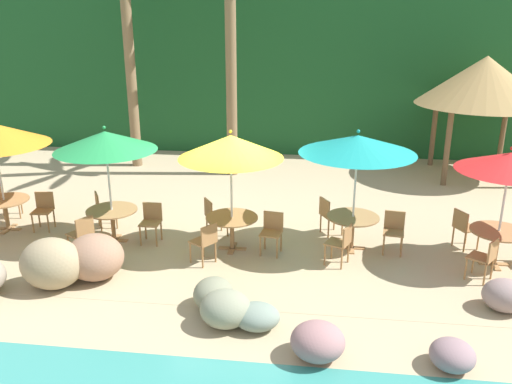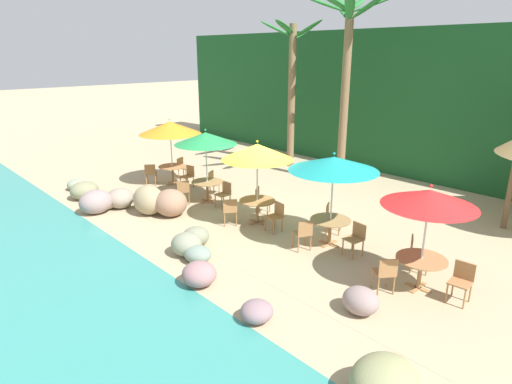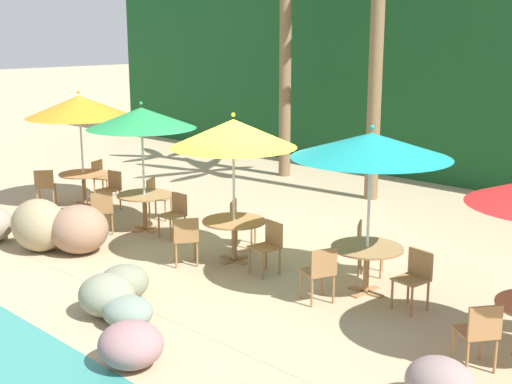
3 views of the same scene
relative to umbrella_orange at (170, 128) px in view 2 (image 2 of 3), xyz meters
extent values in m
plane|color=tan|center=(5.29, -0.17, -2.27)|extent=(120.00, 120.00, 0.00)
cube|color=tan|center=(5.29, -0.17, -2.26)|extent=(18.00, 5.20, 0.01)
cube|color=#194C23|center=(5.29, 8.83, 0.73)|extent=(28.00, 2.40, 6.00)
ellipsoid|color=gray|center=(5.74, -3.26, -1.97)|extent=(0.84, 0.78, 0.60)
ellipsoid|color=gray|center=(1.13, -3.66, -1.88)|extent=(0.92, 1.08, 0.78)
ellipsoid|color=gray|center=(0.98, -3.63, -2.03)|extent=(0.81, 0.84, 0.47)
ellipsoid|color=gray|center=(-1.86, -3.14, -2.06)|extent=(0.65, 0.71, 0.42)
ellipsoid|color=gray|center=(1.17, -2.84, -1.93)|extent=(0.96, 0.92, 0.68)
ellipsoid|color=gray|center=(6.24, -3.28, -2.06)|extent=(0.75, 0.65, 0.42)
ellipsoid|color=gray|center=(-0.57, -3.35, -1.95)|extent=(0.98, 1.00, 0.64)
ellipsoid|color=#888458|center=(0.98, -3.26, -2.00)|extent=(0.72, 0.83, 0.53)
ellipsoid|color=gray|center=(10.35, -2.20, -1.99)|extent=(0.76, 0.68, 0.56)
ellipsoid|color=#987057|center=(3.00, -2.00, -1.83)|extent=(1.10, 1.04, 0.88)
ellipsoid|color=gray|center=(9.13, -3.93, -2.05)|extent=(0.64, 0.66, 0.43)
ellipsoid|color=gray|center=(7.23, -3.93, -1.99)|extent=(0.80, 0.78, 0.55)
ellipsoid|color=gray|center=(5.44, -2.77, -2.00)|extent=(0.69, 0.78, 0.54)
ellipsoid|color=#9C8865|center=(2.38, -2.43, -1.79)|extent=(1.15, 0.94, 0.96)
ellipsoid|color=#8C8E5E|center=(11.93, -3.93, -1.92)|extent=(0.98, 1.14, 0.70)
cylinder|color=silver|center=(0.00, 0.00, -1.08)|extent=(0.04, 0.04, 2.37)
cone|color=orange|center=(0.00, 0.00, 0.00)|extent=(2.39, 2.39, 0.49)
sphere|color=orange|center=(0.00, 0.00, 0.32)|extent=(0.07, 0.07, 0.07)
cube|color=#A37547|center=(0.00, 0.00, -2.25)|extent=(0.60, 0.12, 0.03)
cube|color=#A37547|center=(0.00, 0.00, -2.25)|extent=(0.12, 0.60, 0.03)
cylinder|color=#A37547|center=(0.00, 0.00, -1.90)|extent=(0.09, 0.09, 0.71)
cylinder|color=#A37547|center=(0.00, 0.00, -1.54)|extent=(1.10, 1.10, 0.03)
cylinder|color=#9E7042|center=(1.04, -0.07, -2.04)|extent=(0.04, 0.04, 0.45)
cylinder|color=#9E7042|center=(0.69, -0.11, -2.04)|extent=(0.04, 0.04, 0.45)
cylinder|color=#9E7042|center=(1.00, 0.29, -2.04)|extent=(0.04, 0.04, 0.45)
cylinder|color=#9E7042|center=(0.65, 0.25, -2.04)|extent=(0.04, 0.04, 0.45)
cube|color=#9E7042|center=(0.85, 0.09, -1.80)|extent=(0.46, 0.46, 0.03)
cube|color=#9E7042|center=(0.82, 0.29, -1.61)|extent=(0.42, 0.08, 0.42)
cylinder|color=#9E7042|center=(-0.24, 1.02, -2.04)|extent=(0.04, 0.04, 0.45)
cylinder|color=#9E7042|center=(-0.10, 0.69, -2.04)|extent=(0.04, 0.04, 0.45)
cylinder|color=#9E7042|center=(-0.56, 0.88, -2.04)|extent=(0.04, 0.04, 0.45)
cylinder|color=#9E7042|center=(-0.43, 0.55, -2.04)|extent=(0.04, 0.04, 0.45)
cube|color=#9E7042|center=(-0.33, 0.78, -1.80)|extent=(0.55, 0.55, 0.03)
cube|color=#9E7042|center=(-0.51, 0.71, -1.61)|extent=(0.20, 0.40, 0.42)
cylinder|color=#9E7042|center=(-0.77, -0.70, -2.04)|extent=(0.04, 0.04, 0.45)
cylinder|color=#9E7042|center=(-0.55, -0.42, -2.04)|extent=(0.04, 0.04, 0.45)
cylinder|color=#9E7042|center=(-0.49, -0.92, -2.04)|extent=(0.04, 0.04, 0.45)
cylinder|color=#9E7042|center=(-0.27, -0.64, -2.04)|extent=(0.04, 0.04, 0.45)
cube|color=#9E7042|center=(-0.52, -0.67, -1.80)|extent=(0.59, 0.59, 0.03)
cube|color=#9E7042|center=(-0.36, -0.79, -1.61)|extent=(0.29, 0.35, 0.42)
cylinder|color=silver|center=(2.68, -0.29, -1.08)|extent=(0.04, 0.04, 2.37)
cone|color=#238E47|center=(2.68, -0.29, 0.00)|extent=(2.14, 2.14, 0.41)
sphere|color=#238E47|center=(2.68, -0.29, 0.29)|extent=(0.07, 0.07, 0.07)
cube|color=#A37547|center=(2.68, -0.29, -2.25)|extent=(0.60, 0.12, 0.03)
cube|color=#A37547|center=(2.68, -0.29, -2.25)|extent=(0.12, 0.60, 0.03)
cylinder|color=#A37547|center=(2.68, -0.29, -1.90)|extent=(0.09, 0.09, 0.71)
cylinder|color=#A37547|center=(2.68, -0.29, -1.54)|extent=(1.10, 1.10, 0.03)
cylinder|color=#9E7042|center=(3.71, -0.47, -2.04)|extent=(0.04, 0.04, 0.45)
cylinder|color=#9E7042|center=(3.35, -0.47, -2.04)|extent=(0.04, 0.04, 0.45)
cylinder|color=#9E7042|center=(3.71, -0.11, -2.04)|extent=(0.04, 0.04, 0.45)
cylinder|color=#9E7042|center=(3.36, -0.11, -2.04)|extent=(0.04, 0.04, 0.45)
cube|color=#9E7042|center=(3.53, -0.29, -1.80)|extent=(0.42, 0.42, 0.03)
cube|color=#9E7042|center=(3.53, -0.09, -1.61)|extent=(0.42, 0.04, 0.42)
cylinder|color=#9E7042|center=(2.31, 0.69, -2.04)|extent=(0.04, 0.04, 0.45)
cylinder|color=#9E7042|center=(2.49, 0.38, -2.04)|extent=(0.04, 0.04, 0.45)
cylinder|color=#9E7042|center=(2.00, 0.50, -2.04)|extent=(0.04, 0.04, 0.45)
cylinder|color=#9E7042|center=(2.19, 0.20, -2.04)|extent=(0.04, 0.04, 0.45)
cube|color=#9E7042|center=(2.25, 0.44, -1.80)|extent=(0.58, 0.58, 0.03)
cube|color=#9E7042|center=(2.08, 0.34, -1.61)|extent=(0.25, 0.38, 0.42)
cylinder|color=#9E7042|center=(2.02, -1.10, -2.04)|extent=(0.04, 0.04, 0.45)
cylinder|color=#9E7042|center=(2.20, -0.79, -2.04)|extent=(0.04, 0.04, 0.45)
cylinder|color=#9E7042|center=(2.33, -1.27, -2.04)|extent=(0.04, 0.04, 0.45)
cylinder|color=#9E7042|center=(2.51, -0.96, -2.04)|extent=(0.04, 0.04, 0.45)
cube|color=#9E7042|center=(2.27, -1.03, -1.80)|extent=(0.57, 0.57, 0.03)
cube|color=#9E7042|center=(2.44, -1.13, -1.61)|extent=(0.24, 0.38, 0.42)
cylinder|color=silver|center=(5.35, -0.38, -1.09)|extent=(0.04, 0.04, 2.35)
cone|color=yellow|center=(5.35, -0.38, -0.01)|extent=(2.15, 2.15, 0.47)
sphere|color=yellow|center=(5.35, -0.38, 0.30)|extent=(0.07, 0.07, 0.07)
cube|color=#A37547|center=(5.35, -0.38, -2.25)|extent=(0.60, 0.12, 0.03)
cube|color=#A37547|center=(5.35, -0.38, -2.25)|extent=(0.12, 0.60, 0.03)
cylinder|color=#A37547|center=(5.35, -0.38, -1.90)|extent=(0.09, 0.09, 0.71)
cylinder|color=#A37547|center=(5.35, -0.38, -1.54)|extent=(1.10, 1.10, 0.03)
cylinder|color=#9E7042|center=(6.34, -0.71, -2.04)|extent=(0.04, 0.04, 0.45)
cylinder|color=#9E7042|center=(5.99, -0.66, -2.04)|extent=(0.04, 0.04, 0.45)
cylinder|color=#9E7042|center=(6.39, -0.36, -2.04)|extent=(0.04, 0.04, 0.45)
cylinder|color=#9E7042|center=(6.04, -0.31, -2.04)|extent=(0.04, 0.04, 0.45)
cube|color=#9E7042|center=(6.19, -0.51, -1.80)|extent=(0.48, 0.48, 0.03)
cube|color=#9E7042|center=(6.22, -0.31, -1.61)|extent=(0.42, 0.10, 0.42)
cylinder|color=#9E7042|center=(4.93, 0.57, -2.04)|extent=(0.04, 0.04, 0.45)
cylinder|color=#9E7042|center=(5.13, 0.28, -2.04)|extent=(0.04, 0.04, 0.45)
cylinder|color=#9E7042|center=(4.63, 0.38, -2.04)|extent=(0.04, 0.04, 0.45)
cylinder|color=#9E7042|center=(4.83, 0.08, -2.04)|extent=(0.04, 0.04, 0.45)
cube|color=#9E7042|center=(4.88, 0.33, -1.80)|extent=(0.58, 0.58, 0.03)
cube|color=#9E7042|center=(4.71, 0.22, -1.61)|extent=(0.26, 0.37, 0.42)
cylinder|color=#9E7042|center=(4.63, -1.13, -2.04)|extent=(0.04, 0.04, 0.45)
cylinder|color=#9E7042|center=(4.83, -0.84, -2.04)|extent=(0.04, 0.04, 0.45)
cylinder|color=#9E7042|center=(4.92, -1.33, -2.04)|extent=(0.04, 0.04, 0.45)
cylinder|color=#9E7042|center=(5.12, -1.04, -2.04)|extent=(0.04, 0.04, 0.45)
cube|color=#9E7042|center=(4.87, -1.09, -1.80)|extent=(0.58, 0.58, 0.03)
cube|color=#9E7042|center=(5.04, -1.20, -1.61)|extent=(0.26, 0.37, 0.42)
cylinder|color=silver|center=(7.87, -0.03, -1.07)|extent=(0.04, 0.04, 2.39)
cone|color=teal|center=(7.87, -0.03, 0.03)|extent=(2.38, 2.38, 0.37)
sphere|color=teal|center=(7.87, -0.03, 0.29)|extent=(0.07, 0.07, 0.07)
cube|color=#A37547|center=(7.87, -0.03, -2.25)|extent=(0.60, 0.12, 0.03)
cube|color=#A37547|center=(7.87, -0.03, -2.25)|extent=(0.12, 0.60, 0.03)
cylinder|color=#A37547|center=(7.87, -0.03, -1.90)|extent=(0.09, 0.09, 0.71)
cylinder|color=#A37547|center=(7.87, -0.03, -1.54)|extent=(1.10, 1.10, 0.03)
cylinder|color=#9E7042|center=(8.87, -0.34, -2.04)|extent=(0.04, 0.04, 0.45)
cylinder|color=#9E7042|center=(8.51, -0.29, -2.04)|extent=(0.04, 0.04, 0.45)
cylinder|color=#9E7042|center=(8.92, 0.01, -2.04)|extent=(0.04, 0.04, 0.45)
cylinder|color=#9E7042|center=(8.56, 0.06, -2.04)|extent=(0.04, 0.04, 0.45)
cube|color=#9E7042|center=(8.72, -0.14, -1.80)|extent=(0.47, 0.47, 0.03)
cube|color=#9E7042|center=(8.74, 0.06, -1.61)|extent=(0.42, 0.09, 0.42)
cylinder|color=#9E7042|center=(7.51, 0.96, -2.04)|extent=(0.04, 0.04, 0.45)
cylinder|color=#9E7042|center=(7.69, 0.65, -2.04)|extent=(0.04, 0.04, 0.45)
cylinder|color=#9E7042|center=(7.20, 0.78, -2.04)|extent=(0.04, 0.04, 0.45)
cylinder|color=#9E7042|center=(7.38, 0.47, -2.04)|extent=(0.04, 0.04, 0.45)
cube|color=#9E7042|center=(7.45, 0.71, -1.80)|extent=(0.57, 0.57, 0.03)
cube|color=#9E7042|center=(7.28, 0.61, -1.61)|extent=(0.24, 0.38, 0.42)
cylinder|color=#9E7042|center=(7.31, -0.90, -2.04)|extent=(0.04, 0.04, 0.45)
cylinder|color=#9E7042|center=(7.45, -0.58, -2.04)|extent=(0.04, 0.04, 0.45)
cylinder|color=#9E7042|center=(7.64, -1.04, -2.04)|extent=(0.04, 0.04, 0.45)
cylinder|color=#9E7042|center=(7.78, -0.71, -2.04)|extent=(0.04, 0.04, 0.45)
cube|color=#9E7042|center=(7.54, -0.81, -1.80)|extent=(0.55, 0.55, 0.03)
cube|color=#9E7042|center=(7.73, -0.89, -1.61)|extent=(0.20, 0.40, 0.42)
cylinder|color=silver|center=(10.69, -0.43, -1.14)|extent=(0.04, 0.04, 2.25)
cone|color=red|center=(10.69, -0.43, -0.12)|extent=(1.99, 1.99, 0.35)
sphere|color=red|center=(10.69, -0.43, 0.14)|extent=(0.07, 0.07, 0.07)
cube|color=#A37547|center=(10.69, -0.43, -2.25)|extent=(0.60, 0.12, 0.03)
cube|color=#A37547|center=(10.69, -0.43, -2.25)|extent=(0.12, 0.60, 0.03)
cylinder|color=#A37547|center=(10.69, -0.43, -1.90)|extent=(0.09, 0.09, 0.71)
cylinder|color=#A37547|center=(10.69, -0.43, -1.54)|extent=(1.10, 1.10, 0.03)
cylinder|color=#9E7042|center=(11.73, -0.53, -2.04)|extent=(0.04, 0.04, 0.45)
cylinder|color=#9E7042|center=(11.37, -0.56, -2.04)|extent=(0.04, 0.04, 0.45)
cylinder|color=#9E7042|center=(11.70, -0.18, -2.04)|extent=(0.04, 0.04, 0.45)
cylinder|color=#9E7042|center=(11.35, -0.20, -2.04)|extent=(0.04, 0.04, 0.45)
cube|color=#9E7042|center=(11.54, -0.37, -1.80)|extent=(0.45, 0.45, 0.03)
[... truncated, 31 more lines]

